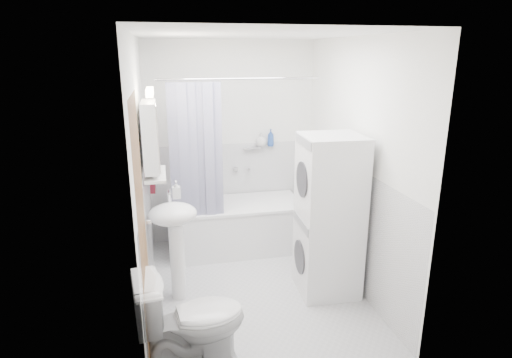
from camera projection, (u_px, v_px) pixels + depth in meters
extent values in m
plane|color=silver|center=(255.00, 287.00, 4.27)|extent=(2.60, 2.60, 0.00)
plane|color=white|center=(232.00, 144.00, 5.15)|extent=(2.00, 0.00, 2.00)
plane|color=white|center=(298.00, 225.00, 2.71)|extent=(2.00, 0.00, 2.00)
plane|color=white|center=(142.00, 178.00, 3.73)|extent=(0.00, 2.60, 2.60)
plane|color=white|center=(355.00, 166.00, 4.14)|extent=(0.00, 2.60, 2.60)
plane|color=white|center=(254.00, 34.00, 3.59)|extent=(2.60, 2.60, 0.00)
plane|color=white|center=(233.00, 191.00, 5.31)|extent=(1.98, 0.00, 1.98)
plane|color=white|center=(149.00, 241.00, 3.90)|extent=(0.00, 2.58, 2.58)
plane|color=white|center=(350.00, 223.00, 4.31)|extent=(0.00, 2.58, 2.58)
plane|color=brown|center=(143.00, 240.00, 2.96)|extent=(0.00, 2.00, 2.00)
cylinder|color=silver|center=(149.00, 222.00, 3.28)|extent=(0.04, 0.04, 0.04)
cube|color=white|center=(237.00, 227.00, 5.05)|extent=(1.47, 0.69, 0.54)
cube|color=white|center=(237.00, 204.00, 4.97)|extent=(1.49, 0.71, 0.03)
cube|color=silver|center=(237.00, 214.00, 5.01)|extent=(1.29, 0.51, 0.20)
cylinder|color=silver|center=(248.00, 168.00, 5.23)|extent=(0.04, 0.12, 0.04)
cylinder|color=silver|center=(240.00, 79.00, 4.29)|extent=(1.67, 0.02, 0.02)
cube|color=#17164D|center=(175.00, 155.00, 4.36)|extent=(0.10, 0.02, 1.45)
cube|color=#17164D|center=(184.00, 154.00, 4.38)|extent=(0.10, 0.02, 1.45)
cube|color=#17164D|center=(192.00, 154.00, 4.40)|extent=(0.10, 0.02, 1.45)
cube|color=#17164D|center=(201.00, 154.00, 4.42)|extent=(0.10, 0.02, 1.45)
cube|color=#17164D|center=(210.00, 153.00, 4.43)|extent=(0.10, 0.02, 1.45)
cube|color=#17164D|center=(218.00, 153.00, 4.45)|extent=(0.10, 0.02, 1.45)
ellipsoid|color=white|center=(173.00, 214.00, 3.86)|extent=(0.44, 0.37, 0.20)
cylinder|color=white|center=(178.00, 261.00, 4.00)|extent=(0.14, 0.14, 0.75)
cylinder|color=silver|center=(169.00, 197.00, 3.95)|extent=(0.03, 0.03, 0.14)
cylinder|color=silver|center=(169.00, 192.00, 3.90)|extent=(0.02, 0.10, 0.02)
cube|color=white|center=(150.00, 136.00, 3.74)|extent=(0.12, 0.50, 0.60)
cube|color=white|center=(158.00, 136.00, 3.75)|extent=(0.01, 0.47, 0.57)
cube|color=#FFEABF|center=(150.00, 92.00, 3.64)|extent=(0.06, 0.45, 0.06)
cube|color=silver|center=(155.00, 174.00, 3.84)|extent=(0.18, 0.54, 0.02)
cube|color=silver|center=(252.00, 148.00, 5.16)|extent=(0.22, 0.06, 0.02)
cube|color=#54161D|center=(150.00, 150.00, 4.42)|extent=(0.05, 0.36, 0.84)
cube|color=#54161D|center=(151.00, 112.00, 4.31)|extent=(0.03, 0.31, 0.08)
cylinder|color=silver|center=(146.00, 108.00, 4.29)|extent=(0.02, 0.04, 0.02)
cube|color=white|center=(327.00, 253.00, 4.13)|extent=(0.57, 0.57, 0.77)
cylinder|color=#2D2D33|center=(300.00, 257.00, 4.08)|extent=(0.03, 0.33, 0.33)
cube|color=gray|center=(301.00, 223.00, 3.98)|extent=(0.03, 0.49, 0.08)
cube|color=white|center=(331.00, 177.00, 3.91)|extent=(0.57, 0.57, 0.77)
cylinder|color=#2D2D33|center=(302.00, 179.00, 3.86)|extent=(0.03, 0.33, 0.33)
cube|color=gray|center=(303.00, 142.00, 3.76)|extent=(0.03, 0.49, 0.08)
imported|color=white|center=(192.00, 321.00, 3.09)|extent=(0.84, 0.53, 0.77)
imported|color=gray|center=(177.00, 194.00, 4.09)|extent=(0.08, 0.17, 0.08)
imported|color=gray|center=(155.00, 174.00, 3.69)|extent=(0.07, 0.18, 0.07)
imported|color=gray|center=(155.00, 164.00, 3.94)|extent=(0.10, 0.09, 0.10)
imported|color=gray|center=(261.00, 141.00, 5.16)|extent=(0.13, 0.17, 0.13)
imported|color=#264998|center=(271.00, 143.00, 5.19)|extent=(0.08, 0.21, 0.08)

